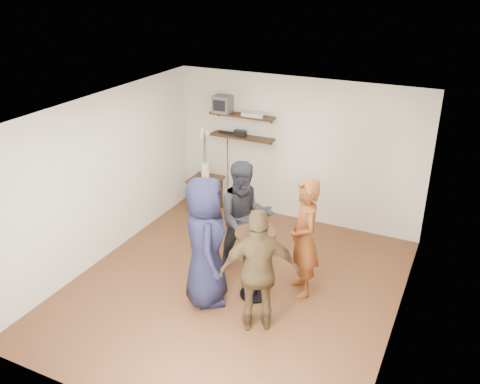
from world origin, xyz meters
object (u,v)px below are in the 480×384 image
Objects in this scene: side_table at (206,184)px; person_brown at (259,271)px; radio at (240,133)px; person_dark at (245,218)px; dvd_deck at (254,114)px; person_navy at (205,242)px; drinks_table at (255,255)px; crt_monitor at (223,104)px; person_plaid at (304,239)px.

person_brown is (2.26, -2.68, 0.28)m from side_table.
person_dark reaches higher than radio.
person_dark is at bearing -62.55° from radio.
dvd_deck reaches higher than side_table.
drinks_table is at bearing -90.00° from person_navy.
side_table is at bearing -77.89° from person_brown.
dvd_deck is at bearing 22.21° from side_table.
dvd_deck is 0.23× the size of person_dark.
radio is 0.33× the size of side_table.
crt_monitor is 3.83m from person_brown.
crt_monitor reaches higher than drinks_table.
crt_monitor reaches higher than radio.
radio is 1.16m from side_table.
crt_monitor is 0.49× the size of side_table.
side_table is at bearing 132.98° from drinks_table.
radio reaches higher than side_table.
person_plaid is (0.56, 0.38, 0.21)m from drinks_table.
person_plaid is (1.95, -2.04, -0.66)m from radio.
person_dark is 1.05× the size of person_brown.
drinks_table is (1.73, -2.42, -1.37)m from crt_monitor.
dvd_deck is 0.23× the size of person_plaid.
person_navy is at bearing -42.07° from person_brown.
person_plaid is 1.03× the size of person_brown.
dvd_deck is 1.82× the size of radio.
radio is 2.98m from person_navy.
person_plaid is (1.67, -2.04, -1.04)m from dvd_deck.
person_plaid reaches higher than person_brown.
person_dark is (-0.97, 0.16, 0.02)m from person_plaid.
person_navy is at bearing -78.90° from dvd_deck.
side_table is at bearing 97.55° from person_dark.
dvd_deck is at bearing -22.77° from person_navy.
person_dark reaches higher than person_plaid.
dvd_deck reaches higher than person_brown.
dvd_deck is at bearing -174.39° from person_plaid.
crt_monitor reaches higher than person_navy.
dvd_deck reaches higher than person_navy.
person_navy is (0.82, -2.80, -0.60)m from radio.
dvd_deck is (0.62, 0.00, -0.12)m from crt_monitor.
radio is 2.90m from person_plaid.
dvd_deck is 0.40× the size of drinks_table.
person_dark is at bearing -45.22° from side_table.
radio is (0.34, 0.00, -0.50)m from crt_monitor.
person_dark reaches higher than person_brown.
person_dark is at bearing -133.25° from person_plaid.
drinks_table is 0.61× the size of person_brown.
person_plaid is at bearing -46.75° from person_dark.
crt_monitor is at bearing 180.00° from dvd_deck.
radio is at bearing 31.46° from side_table.
person_brown is at bearing -61.99° from drinks_table.
crt_monitor is 3.28m from person_plaid.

